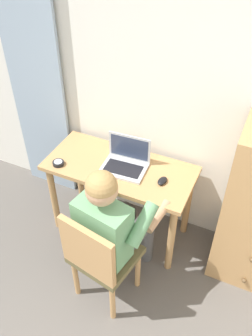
{
  "coord_description": "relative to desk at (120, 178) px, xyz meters",
  "views": [
    {
      "loc": [
        0.5,
        -0.05,
        2.55
      ],
      "look_at": [
        -0.34,
        1.76,
        0.83
      ],
      "focal_mm": 38.33,
      "sensor_mm": 36.0,
      "label": 1
    }
  ],
  "objects": [
    {
      "name": "wall_back",
      "position": [
        0.44,
        0.34,
        0.64
      ],
      "size": [
        4.8,
        0.05,
        2.5
      ],
      "primitive_type": "cube",
      "color": "silver",
      "rests_on": "ground_plane"
    },
    {
      "name": "curtain_panel",
      "position": [
        -0.9,
        0.27,
        0.5
      ],
      "size": [
        0.53,
        0.03,
        2.23
      ],
      "primitive_type": "cube",
      "color": "#8EA3B7",
      "rests_on": "ground_plane"
    },
    {
      "name": "desk",
      "position": [
        0.0,
        0.0,
        0.0
      ],
      "size": [
        1.18,
        0.54,
        0.73
      ],
      "color": "tan",
      "rests_on": "ground_plane"
    },
    {
      "name": "chair",
      "position": [
        0.16,
        -0.66,
        -0.12
      ],
      "size": [
        0.48,
        0.47,
        0.88
      ],
      "color": "brown",
      "rests_on": "ground_plane"
    },
    {
      "name": "person_seated",
      "position": [
        0.19,
        -0.48,
        0.07
      ],
      "size": [
        0.6,
        0.63,
        1.2
      ],
      "color": "#4C4C4C",
      "rests_on": "ground_plane"
    },
    {
      "name": "laptop",
      "position": [
        0.04,
        0.02,
        0.17
      ],
      "size": [
        0.35,
        0.27,
        0.24
      ],
      "color": "#B7BABF",
      "rests_on": "desk"
    },
    {
      "name": "computer_mouse",
      "position": [
        0.36,
        -0.03,
        0.14
      ],
      "size": [
        0.07,
        0.11,
        0.03
      ],
      "primitive_type": "ellipsoid",
      "rotation": [
        0.0,
        0.0,
        -0.14
      ],
      "color": "black",
      "rests_on": "desk"
    },
    {
      "name": "desk_clock",
      "position": [
        -0.45,
        -0.18,
        0.14
      ],
      "size": [
        0.09,
        0.09,
        0.03
      ],
      "color": "black",
      "rests_on": "desk"
    }
  ]
}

